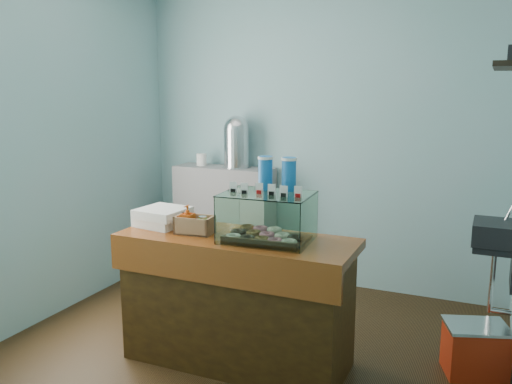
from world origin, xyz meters
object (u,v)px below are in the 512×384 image
at_px(coffee_urn, 236,141).
at_px(display_case, 268,213).
at_px(counter, 237,299).
at_px(red_cooler, 475,349).

bearing_deg(coffee_urn, display_case, -57.67).
relative_size(counter, red_cooler, 3.40).
distance_m(counter, coffee_urn, 1.98).
distance_m(counter, red_cooler, 1.61).
bearing_deg(display_case, counter, -175.31).
height_order(counter, display_case, display_case).
height_order(counter, coffee_urn, coffee_urn).
bearing_deg(display_case, coffee_urn, 119.27).
xyz_separation_m(counter, coffee_urn, (-0.77, 1.59, 0.91)).
bearing_deg(counter, display_case, 7.75).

